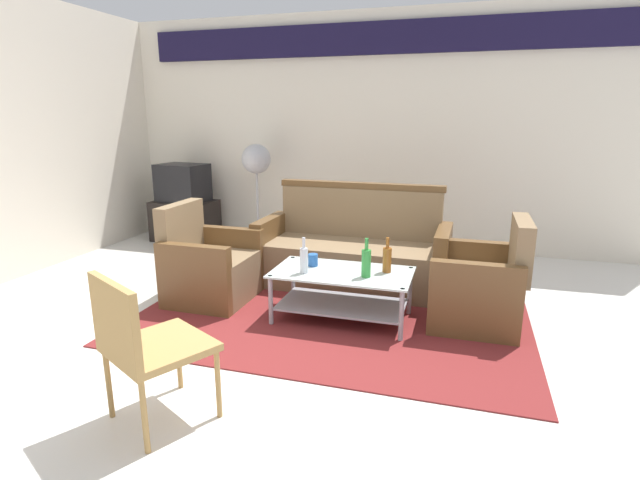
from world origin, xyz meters
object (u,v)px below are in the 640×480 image
armchair_left (210,268)px  bottle_green (366,262)px  tv_stand (185,220)px  armchair_right (479,289)px  couch (353,254)px  pedestal_fan (256,165)px  wicker_chair (142,339)px  coffee_table (342,288)px  bottle_brown (387,259)px  cup (313,260)px  television (183,183)px  bottle_clear (304,260)px

armchair_left → bottle_green: armchair_left is taller
tv_stand → armchair_right: bearing=-24.9°
couch → armchair_right: couch is taller
couch → tv_stand: (-2.52, 1.11, -0.06)m
pedestal_fan → tv_stand: bearing=-177.2°
tv_stand → wicker_chair: bearing=-61.2°
coffee_table → bottle_brown: 0.43m
cup → armchair_left: bearing=177.6°
armchair_left → coffee_table: size_ratio=0.77×
couch → armchair_left: couch is taller
bottle_brown → television: 3.52m
couch → cup: couch is taller
armchair_right → tv_stand: bearing=65.3°
couch → bottle_clear: (-0.18, -0.97, 0.20)m
couch → bottle_brown: size_ratio=6.47×
couch → armchair_right: (1.15, -0.59, -0.03)m
bottle_brown → wicker_chair: (-0.99, -1.73, -0.02)m
tv_stand → wicker_chair: (1.98, -3.60, 0.23)m
cup → wicker_chair: size_ratio=0.12×
couch → wicker_chair: (-0.54, -2.48, 0.18)m
couch → cup: bearing=79.2°
bottle_clear → tv_stand: bearing=138.5°
bottle_clear → cup: bearing=86.5°
television → pedestal_fan: 1.05m
bottle_clear → pedestal_fan: 2.56m
armchair_right → pedestal_fan: bearing=56.7°
coffee_table → bottle_clear: bottle_clear is taller
bottle_clear → tv_stand: size_ratio=0.36×
armchair_left → bottle_brown: size_ratio=3.03×
bottle_green → bottle_brown: 0.21m
cup → tv_stand: size_ratio=0.12×
armchair_left → bottle_green: 1.48m
armchair_left → television: bearing=-142.7°
bottle_clear → armchair_left: bearing=166.1°
bottle_brown → armchair_left: bearing=178.9°
cup → pedestal_fan: bearing=124.7°
couch → armchair_left: (-1.14, -0.73, -0.03)m
couch → armchair_right: 1.30m
coffee_table → wicker_chair: 1.78m
bottle_brown → television: (-2.97, 1.87, 0.24)m
couch → bottle_clear: size_ratio=6.32×
armchair_left → pedestal_fan: size_ratio=0.67×
couch → armchair_left: size_ratio=2.13×
bottle_brown → bottle_green: bearing=-129.4°
wicker_chair → bottle_brown: bearing=88.5°
bottle_brown → pedestal_fan: bearing=135.4°
armchair_left → cup: size_ratio=8.50×
armchair_left → coffee_table: armchair_left is taller
armchair_left → tv_stand: size_ratio=1.06×
cup → tv_stand: bearing=141.4°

